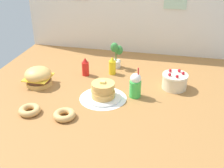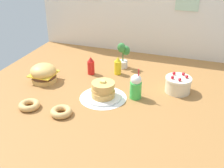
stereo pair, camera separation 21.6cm
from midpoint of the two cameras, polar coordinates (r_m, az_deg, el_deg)
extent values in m
cube|color=#9E6B38|center=(2.22, 0.17, -3.19)|extent=(2.18, 2.18, 0.02)
cube|color=silver|center=(3.01, 7.20, 16.29)|extent=(2.18, 0.03, 1.09)
cube|color=#B2D1B2|center=(2.92, 17.37, 15.94)|extent=(0.22, 0.01, 0.19)
cylinder|color=white|center=(2.22, 0.95, -2.85)|extent=(0.38, 0.38, 0.00)
cylinder|color=#DBA859|center=(2.52, -11.36, 0.93)|extent=(0.22, 0.22, 0.04)
cylinder|color=#59331E|center=(2.50, -11.43, 1.62)|extent=(0.20, 0.20, 0.03)
cube|color=yellow|center=(2.49, -11.47, 2.02)|extent=(0.21, 0.21, 0.01)
ellipsoid|color=#E5B260|center=(2.48, -11.53, 2.58)|extent=(0.23, 0.23, 0.13)
cylinder|color=white|center=(2.22, 0.95, -2.66)|extent=(0.29, 0.29, 0.01)
cylinder|color=#E0AD5B|center=(2.20, 0.94, -2.32)|extent=(0.18, 0.18, 0.02)
cylinder|color=#E0AD5B|center=(2.19, 1.06, -1.80)|extent=(0.19, 0.19, 0.02)
cylinder|color=#E0AD5B|center=(2.18, 0.86, -1.13)|extent=(0.18, 0.18, 0.02)
cylinder|color=#E0AD5B|center=(2.18, 0.95, -0.54)|extent=(0.18, 0.18, 0.02)
cylinder|color=#E0AD5B|center=(2.16, 1.03, -0.06)|extent=(0.18, 0.18, 0.02)
cube|color=#F7E072|center=(2.15, 0.98, 0.43)|extent=(0.04, 0.04, 0.02)
cylinder|color=beige|center=(2.37, 15.90, -0.38)|extent=(0.20, 0.20, 0.11)
cylinder|color=#F4EACC|center=(2.34, 16.10, 1.00)|extent=(0.21, 0.21, 0.02)
sphere|color=red|center=(2.34, 17.65, 1.38)|extent=(0.03, 0.03, 0.03)
sphere|color=red|center=(2.38, 16.95, 1.93)|extent=(0.03, 0.03, 0.03)
sphere|color=red|center=(2.37, 15.16, 2.07)|extent=(0.03, 0.03, 0.03)
sphere|color=red|center=(2.30, 14.93, 1.26)|extent=(0.03, 0.03, 0.03)
sphere|color=red|center=(2.28, 16.37, 0.81)|extent=(0.03, 0.03, 0.03)
cylinder|color=red|center=(2.58, -1.95, 3.32)|extent=(0.06, 0.06, 0.13)
cone|color=red|center=(2.55, -1.98, 5.07)|extent=(0.05, 0.05, 0.04)
cylinder|color=yellow|center=(2.59, 3.53, 3.32)|extent=(0.06, 0.06, 0.13)
cone|color=yellow|center=(2.55, 3.58, 5.06)|extent=(0.05, 0.05, 0.04)
cylinder|color=green|center=(2.21, 7.65, -1.33)|extent=(0.09, 0.09, 0.14)
sphere|color=white|center=(2.16, 7.80, 0.80)|extent=(0.09, 0.09, 0.09)
cylinder|color=red|center=(2.15, 8.33, 1.38)|extent=(0.01, 0.02, 0.14)
torus|color=tan|center=(2.14, -13.85, -4.31)|extent=(0.16, 0.16, 0.05)
torus|color=pink|center=(2.14, -13.86, -4.23)|extent=(0.15, 0.15, 0.04)
torus|color=tan|center=(2.02, -7.35, -5.75)|extent=(0.16, 0.16, 0.05)
torus|color=brown|center=(2.02, -7.36, -5.67)|extent=(0.15, 0.15, 0.04)
cylinder|color=white|center=(2.74, 4.46, 4.03)|extent=(0.09, 0.09, 0.07)
cylinder|color=#4C7238|center=(2.70, 4.53, 5.85)|extent=(0.01, 0.01, 0.12)
ellipsoid|color=#38843D|center=(2.68, 5.21, 6.81)|extent=(0.08, 0.05, 0.09)
ellipsoid|color=#38843D|center=(2.70, 4.31, 7.42)|extent=(0.08, 0.05, 0.09)
ellipsoid|color=#38843D|center=(2.65, 4.28, 7.37)|extent=(0.08, 0.05, 0.09)
camera|label=1|loc=(0.11, -87.14, 1.50)|focal=44.63mm
camera|label=2|loc=(0.11, 92.86, -1.50)|focal=44.63mm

